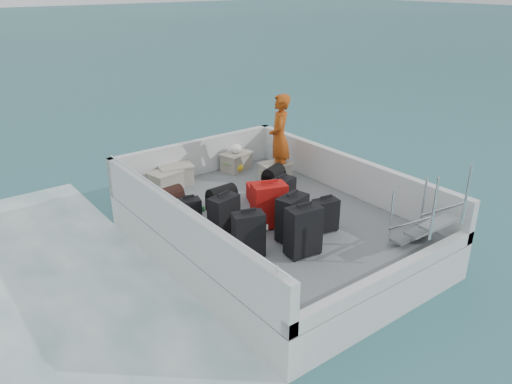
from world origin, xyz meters
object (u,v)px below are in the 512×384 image
Objects in this scene: crate_0 at (166,181)px; passenger at (279,138)px; suitcase_7 at (282,197)px; suitcase_5 at (269,206)px; crate_2 at (236,162)px; suitcase_4 at (292,218)px; suitcase_8 at (269,193)px; suitcase_6 at (325,216)px; suitcase_3 at (303,232)px; crate_1 at (176,175)px; suitcase_1 at (224,217)px; crate_3 at (275,172)px; suitcase_0 at (249,235)px; suitcase_2 at (189,215)px.

crate_0 is 0.33× the size of passenger.
suitcase_7 is 2.34m from crate_0.
crate_2 is at bearing 84.58° from suitcase_5.
suitcase_4 is 0.87m from suitcase_7.
crate_0 is (-1.21, 1.54, 0.02)m from suitcase_8.
crate_2 is (0.45, 3.03, -0.10)m from suitcase_6.
suitcase_4 is at bearing 75.83° from suitcase_3.
suitcase_4 is 0.95× the size of suitcase_8.
suitcase_6 is 3.22m from crate_1.
suitcase_6 is 0.98× the size of crate_0.
suitcase_7 reaches higher than crate_2.
suitcase_5 is 0.51m from suitcase_7.
crate_2 is at bearing -2.30° from crate_1.
suitcase_1 reaches higher than crate_3.
passenger is at bearing 6.88° from crate_3.
suitcase_0 reaches higher than crate_1.
suitcase_5 is 2.12m from passenger.
crate_1 is at bearing 177.70° from crate_2.
suitcase_1 is at bearing 104.96° from suitcase_0.
suitcase_5 is 0.98× the size of suitcase_8.
suitcase_5 reaches higher than crate_2.
suitcase_2 is 0.72× the size of suitcase_5.
suitcase_1 is at bearing -171.93° from suitcase_5.
crate_2 is at bearing 77.49° from suitcase_3.
suitcase_1 is at bearing -94.49° from crate_0.
suitcase_4 is 1.33× the size of crate_3.
suitcase_0 is at bearing -136.47° from crate_3.
suitcase_7 is 1.07× the size of crate_1.
crate_0 is (-1.03, 2.10, -0.15)m from suitcase_7.
suitcase_3 is at bearing -82.68° from crate_0.
suitcase_7 reaches higher than suitcase_6.
suitcase_7 reaches higher than crate_0.
suitcase_0 reaches higher than suitcase_6.
suitcase_3 is at bearing -81.07° from suitcase_5.
suitcase_0 is at bearing -173.49° from suitcase_6.
crate_2 is 1.05× the size of crate_3.
suitcase_7 reaches higher than suitcase_2.
suitcase_0 is at bearing -63.48° from suitcase_2.
passenger is at bearing 41.54° from suitcase_4.
suitcase_8 is (0.62, 1.31, -0.21)m from suitcase_4.
crate_3 is (1.31, 2.00, -0.19)m from suitcase_4.
suitcase_6 reaches higher than crate_0.
passenger reaches higher than suitcase_5.
suitcase_0 is 1.30× the size of suitcase_2.
suitcase_0 reaches higher than suitcase_7.
crate_0 is 0.92× the size of crate_1.
suitcase_3 is at bearing 179.98° from suitcase_8.
suitcase_4 is 1.12× the size of suitcase_7.
suitcase_3 is at bearing -128.06° from suitcase_7.
crate_1 is at bearing 117.04° from suitcase_6.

